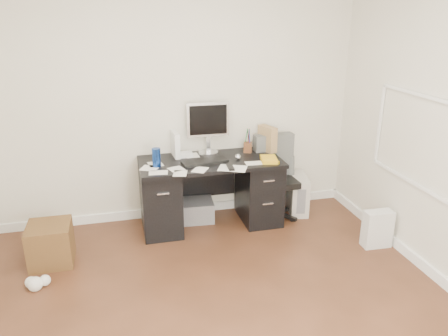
% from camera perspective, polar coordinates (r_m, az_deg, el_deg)
% --- Properties ---
extents(ground, '(4.00, 4.00, 0.00)m').
position_cam_1_polar(ground, '(3.52, -0.57, -19.84)').
color(ground, '#412414').
rests_on(ground, ground).
extents(room_shell, '(4.02, 4.02, 2.71)m').
position_cam_1_polar(room_shell, '(2.80, -0.18, 7.68)').
color(room_shell, beige).
rests_on(room_shell, ground).
extents(desk, '(1.50, 0.70, 0.75)m').
position_cam_1_polar(desk, '(4.76, -1.73, -2.96)').
color(desk, black).
rests_on(desk, ground).
extents(loose_papers, '(1.10, 0.60, 0.00)m').
position_cam_1_polar(loose_papers, '(4.55, -4.09, 0.64)').
color(loose_papers, silver).
rests_on(loose_papers, desk).
extents(lcd_monitor, '(0.47, 0.28, 0.58)m').
position_cam_1_polar(lcd_monitor, '(4.77, -2.10, 5.26)').
color(lcd_monitor, silver).
rests_on(lcd_monitor, desk).
extents(keyboard, '(0.50, 0.24, 0.03)m').
position_cam_1_polar(keyboard, '(4.54, -2.51, 0.81)').
color(keyboard, black).
rests_on(keyboard, desk).
extents(computer_mouse, '(0.08, 0.08, 0.07)m').
position_cam_1_polar(computer_mouse, '(4.62, 1.82, 1.44)').
color(computer_mouse, silver).
rests_on(computer_mouse, desk).
extents(travel_mug, '(0.10, 0.10, 0.19)m').
position_cam_1_polar(travel_mug, '(4.46, -8.82, 1.36)').
color(travel_mug, '#163C98').
rests_on(travel_mug, desk).
extents(white_binder, '(0.12, 0.24, 0.27)m').
position_cam_1_polar(white_binder, '(4.74, -6.36, 3.09)').
color(white_binder, white).
rests_on(white_binder, desk).
extents(magazine_file, '(0.20, 0.27, 0.28)m').
position_cam_1_polar(magazine_file, '(4.92, 5.68, 3.83)').
color(magazine_file, olive).
rests_on(magazine_file, desk).
extents(pen_cup, '(0.14, 0.14, 0.27)m').
position_cam_1_polar(pen_cup, '(4.86, 3.13, 3.59)').
color(pen_cup, brown).
rests_on(pen_cup, desk).
extents(yellow_book, '(0.22, 0.25, 0.04)m').
position_cam_1_polar(yellow_book, '(4.62, 5.96, 1.13)').
color(yellow_book, gold).
rests_on(yellow_book, desk).
extents(paper_remote, '(0.35, 0.32, 0.02)m').
position_cam_1_polar(paper_remote, '(4.39, 1.13, 0.09)').
color(paper_remote, silver).
rests_on(paper_remote, desk).
extents(office_chair, '(0.55, 0.55, 0.93)m').
position_cam_1_polar(office_chair, '(4.97, 7.00, -1.23)').
color(office_chair, '#515451').
rests_on(office_chair, ground).
extents(pc_tower, '(0.28, 0.48, 0.45)m').
position_cam_1_polar(pc_tower, '(5.20, 9.52, -3.30)').
color(pc_tower, '#ADA79C').
rests_on(pc_tower, ground).
extents(shopping_bag, '(0.29, 0.21, 0.38)m').
position_cam_1_polar(shopping_bag, '(4.66, 19.39, -7.50)').
color(shopping_bag, silver).
rests_on(shopping_bag, ground).
extents(wicker_basket, '(0.39, 0.39, 0.39)m').
position_cam_1_polar(wicker_basket, '(4.45, -21.70, -9.18)').
color(wicker_basket, '#4A3016').
rests_on(wicker_basket, ground).
extents(desk_printer, '(0.41, 0.35, 0.23)m').
position_cam_1_polar(desk_printer, '(4.97, -3.73, -5.54)').
color(desk_printer, slate).
rests_on(desk_printer, ground).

